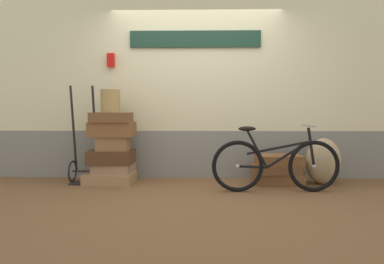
# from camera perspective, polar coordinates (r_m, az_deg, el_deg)

# --- Properties ---
(ground) EXTENTS (9.56, 5.20, 0.06)m
(ground) POSITION_cam_1_polar(r_m,az_deg,el_deg) (4.46, 0.59, -10.04)
(ground) COLOR brown
(station_building) EXTENTS (7.56, 0.74, 2.91)m
(station_building) POSITION_cam_1_polar(r_m,az_deg,el_deg) (5.19, 0.83, 8.48)
(station_building) COLOR gray
(station_building) RESTS_ON ground
(suitcase_0) EXTENTS (0.70, 0.49, 0.15)m
(suitcase_0) POSITION_cam_1_polar(r_m,az_deg,el_deg) (4.93, -13.64, -7.55)
(suitcase_0) COLOR #9E754C
(suitcase_0) RESTS_ON ground
(suitcase_1) EXTENTS (0.56, 0.44, 0.13)m
(suitcase_1) POSITION_cam_1_polar(r_m,az_deg,el_deg) (4.93, -13.07, -5.91)
(suitcase_1) COLOR #937051
(suitcase_1) RESTS_ON suitcase_0
(suitcase_2) EXTENTS (0.62, 0.44, 0.19)m
(suitcase_2) POSITION_cam_1_polar(r_m,az_deg,el_deg) (4.91, -13.39, -4.10)
(suitcase_2) COLOR #4C2D19
(suitcase_2) RESTS_ON suitcase_1
(suitcase_3) EXTENTS (0.44, 0.28, 0.19)m
(suitcase_3) POSITION_cam_1_polar(r_m,az_deg,el_deg) (4.86, -13.14, -1.89)
(suitcase_3) COLOR olive
(suitcase_3) RESTS_ON suitcase_2
(suitcase_4) EXTENTS (0.61, 0.41, 0.20)m
(suitcase_4) POSITION_cam_1_polar(r_m,az_deg,el_deg) (4.88, -13.25, 0.46)
(suitcase_4) COLOR brown
(suitcase_4) RESTS_ON suitcase_3
(suitcase_5) EXTENTS (0.54, 0.37, 0.13)m
(suitcase_5) POSITION_cam_1_polar(r_m,az_deg,el_deg) (4.82, -13.41, 2.41)
(suitcase_5) COLOR brown
(suitcase_5) RESTS_ON suitcase_4
(suitcase_6) EXTENTS (0.74, 0.48, 0.16)m
(suitcase_6) POSITION_cam_1_polar(r_m,az_deg,el_deg) (4.94, 14.16, -7.48)
(suitcase_6) COLOR brown
(suitcase_6) RESTS_ON ground
(suitcase_7) EXTENTS (0.67, 0.42, 0.12)m
(suitcase_7) POSITION_cam_1_polar(r_m,az_deg,el_deg) (4.86, 13.87, -6.04)
(suitcase_7) COLOR brown
(suitcase_7) RESTS_ON suitcase_6
(suitcase_8) EXTENTS (0.62, 0.44, 0.14)m
(suitcase_8) POSITION_cam_1_polar(r_m,az_deg,el_deg) (4.86, 14.35, -4.54)
(suitcase_8) COLOR brown
(suitcase_8) RESTS_ON suitcase_7
(wicker_basket) EXTENTS (0.27, 0.27, 0.32)m
(wicker_basket) POSITION_cam_1_polar(r_m,az_deg,el_deg) (4.85, -13.57, 5.08)
(wicker_basket) COLOR #A8844C
(wicker_basket) RESTS_ON suitcase_5
(luggage_trolley) EXTENTS (0.39, 0.38, 1.37)m
(luggage_trolley) POSITION_cam_1_polar(r_m,az_deg,el_deg) (5.06, -17.63, -4.61)
(luggage_trolley) COLOR black
(luggage_trolley) RESTS_ON ground
(burlap_sack) EXTENTS (0.47, 0.40, 0.64)m
(burlap_sack) POSITION_cam_1_polar(r_m,az_deg,el_deg) (5.05, 21.20, -4.61)
(burlap_sack) COLOR tan
(burlap_sack) RESTS_ON ground
(bicycle) EXTENTS (1.61, 0.46, 0.85)m
(bicycle) POSITION_cam_1_polar(r_m,az_deg,el_deg) (4.40, 13.86, -5.32)
(bicycle) COLOR black
(bicycle) RESTS_ON ground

